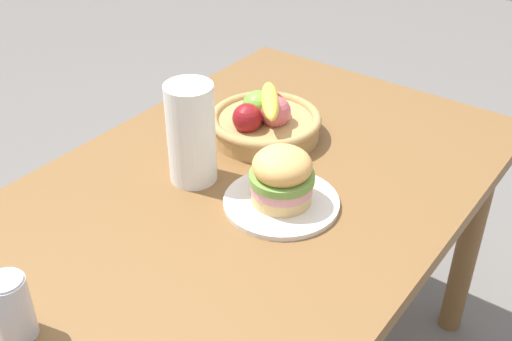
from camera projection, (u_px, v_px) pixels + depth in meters
The scene contains 6 objects.
dining_table at pixel (246, 222), 1.51m from camera, with size 1.40×0.90×0.75m.
plate at pixel (281, 202), 1.39m from camera, with size 0.26×0.26×0.01m, color silver.
sandwich at pixel (282, 176), 1.36m from camera, with size 0.14×0.14×0.13m.
soda_can at pixel (12, 308), 1.05m from camera, with size 0.07×0.07×0.13m.
fruit_basket at pixel (265, 120), 1.62m from camera, with size 0.29×0.29×0.14m.
paper_towel_roll at pixel (191, 134), 1.42m from camera, with size 0.11×0.11×0.24m, color white.
Camera 1 is at (-0.94, -0.72, 1.59)m, focal length 44.35 mm.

